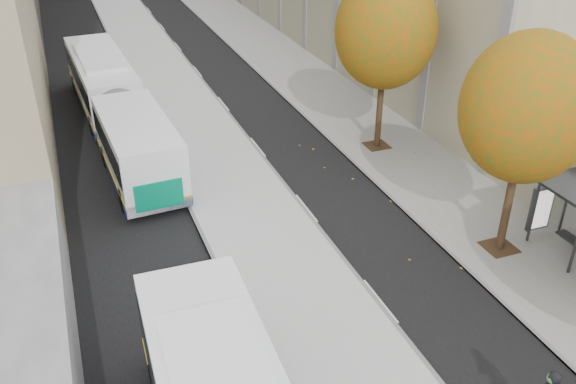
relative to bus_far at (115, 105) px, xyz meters
name	(u,v)px	position (x,y,z in m)	size (l,w,h in m)	color
bus_platform	(165,79)	(3.65, 7.31, -1.49)	(4.25, 150.00, 0.15)	#B6B6B6
sidewalk	(288,65)	(11.65, 7.31, -1.52)	(4.75, 150.00, 0.08)	gray
tree_c	(528,109)	(11.12, -14.69, 3.69)	(4.20, 4.20, 7.28)	#311E14
tree_d	(386,31)	(11.12, -5.69, 3.91)	(4.40, 4.40, 7.60)	#311E14
bus_far	(115,105)	(0.00, 0.00, 0.00)	(3.40, 17.25, 2.86)	white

